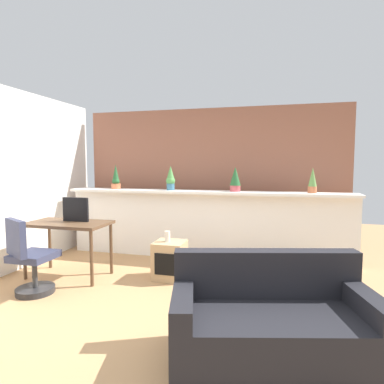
% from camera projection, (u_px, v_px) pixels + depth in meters
% --- Properties ---
extents(ground_plane, '(12.00, 12.00, 0.00)m').
position_uv_depth(ground_plane, '(162.00, 312.00, 3.37)').
color(ground_plane, tan).
extents(divider_wall, '(4.59, 0.16, 1.07)m').
position_uv_depth(divider_wall, '(204.00, 226.00, 5.25)').
color(divider_wall, white).
rests_on(divider_wall, ground).
extents(plant_shelf, '(4.59, 0.39, 0.04)m').
position_uv_depth(plant_shelf, '(204.00, 192.00, 5.16)').
color(plant_shelf, white).
rests_on(plant_shelf, divider_wall).
extents(brick_wall_behind, '(4.59, 0.10, 2.50)m').
position_uv_depth(brick_wall_behind, '(211.00, 180.00, 5.77)').
color(brick_wall_behind, '#935B47').
rests_on(brick_wall_behind, ground).
extents(potted_plant_0, '(0.16, 0.16, 0.42)m').
position_uv_depth(potted_plant_0, '(116.00, 179.00, 5.56)').
color(potted_plant_0, '#C66B42').
rests_on(potted_plant_0, plant_shelf).
extents(potted_plant_1, '(0.15, 0.15, 0.40)m').
position_uv_depth(potted_plant_1, '(171.00, 179.00, 5.29)').
color(potted_plant_1, '#386B84').
rests_on(potted_plant_1, plant_shelf).
extents(potted_plant_2, '(0.17, 0.17, 0.39)m').
position_uv_depth(potted_plant_2, '(235.00, 179.00, 5.04)').
color(potted_plant_2, '#B7474C').
rests_on(potted_plant_2, plant_shelf).
extents(potted_plant_3, '(0.13, 0.13, 0.38)m').
position_uv_depth(potted_plant_3, '(313.00, 181.00, 4.77)').
color(potted_plant_3, '#C66B42').
rests_on(potted_plant_3, plant_shelf).
extents(desk, '(1.10, 0.60, 0.75)m').
position_uv_depth(desk, '(68.00, 228.00, 4.40)').
color(desk, brown).
rests_on(desk, ground).
extents(tv_monitor, '(0.38, 0.04, 0.33)m').
position_uv_depth(tv_monitor, '(76.00, 209.00, 4.44)').
color(tv_monitor, black).
rests_on(tv_monitor, desk).
extents(office_chair, '(0.52, 0.52, 0.91)m').
position_uv_depth(office_chair, '(29.00, 262.00, 3.80)').
color(office_chair, '#262628').
rests_on(office_chair, ground).
extents(side_cube_shelf, '(0.40, 0.41, 0.50)m').
position_uv_depth(side_cube_shelf, '(170.00, 260.00, 4.35)').
color(side_cube_shelf, tan).
rests_on(side_cube_shelf, ground).
extents(vase_on_shelf, '(0.07, 0.07, 0.14)m').
position_uv_depth(vase_on_shelf, '(167.00, 236.00, 4.33)').
color(vase_on_shelf, silver).
rests_on(vase_on_shelf, side_cube_shelf).
extents(couch, '(1.70, 1.11, 0.80)m').
position_uv_depth(couch, '(272.00, 323.00, 2.56)').
color(couch, black).
rests_on(couch, ground).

